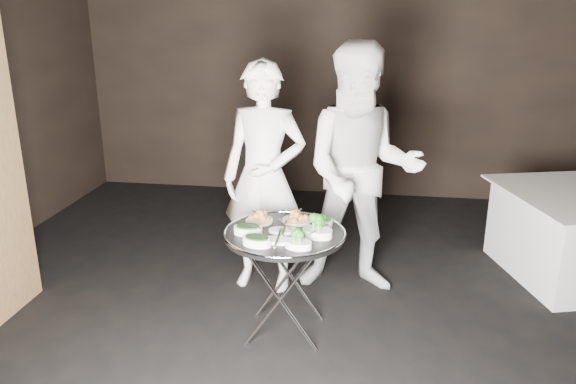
# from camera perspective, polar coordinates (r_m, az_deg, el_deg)

# --- Properties ---
(floor) EXTENTS (6.00, 7.00, 0.05)m
(floor) POSITION_cam_1_polar(r_m,az_deg,el_deg) (3.57, 2.43, -18.06)
(floor) COLOR black
(floor) RESTS_ON ground
(wall_back) EXTENTS (6.00, 0.05, 3.00)m
(wall_back) POSITION_cam_1_polar(r_m,az_deg,el_deg) (6.42, 6.14, 12.83)
(wall_back) COLOR black
(wall_back) RESTS_ON floor
(tray_stand) EXTENTS (0.48, 0.41, 0.71)m
(tray_stand) POSITION_cam_1_polar(r_m,az_deg,el_deg) (3.71, -0.35, -8.85)
(tray_stand) COLOR silver
(tray_stand) RESTS_ON floor
(serving_tray) EXTENTS (0.78, 0.78, 0.04)m
(serving_tray) POSITION_cam_1_polar(r_m,az_deg,el_deg) (3.58, -0.36, -4.26)
(serving_tray) COLOR black
(serving_tray) RESTS_ON tray_stand
(potato_plate_a) EXTENTS (0.19, 0.19, 0.07)m
(potato_plate_a) POSITION_cam_1_polar(r_m,az_deg,el_deg) (3.73, -2.94, -2.65)
(potato_plate_a) COLOR beige
(potato_plate_a) RESTS_ON serving_tray
(potato_plate_b) EXTENTS (0.19, 0.19, 0.07)m
(potato_plate_b) POSITION_cam_1_polar(r_m,az_deg,el_deg) (3.74, 0.91, -2.57)
(potato_plate_b) COLOR beige
(potato_plate_b) RESTS_ON serving_tray
(greens_bowl) EXTENTS (0.12, 0.12, 0.07)m
(greens_bowl) POSITION_cam_1_polar(r_m,az_deg,el_deg) (3.66, 3.63, -3.06)
(greens_bowl) COLOR white
(greens_bowl) RESTS_ON serving_tray
(asparagus_plate_a) EXTENTS (0.20, 0.12, 0.04)m
(asparagus_plate_a) POSITION_cam_1_polar(r_m,az_deg,el_deg) (3.57, -0.40, -3.84)
(asparagus_plate_a) COLOR white
(asparagus_plate_a) RESTS_ON serving_tray
(asparagus_plate_b) EXTENTS (0.20, 0.12, 0.04)m
(asparagus_plate_b) POSITION_cam_1_polar(r_m,az_deg,el_deg) (3.42, -1.04, -4.83)
(asparagus_plate_b) COLOR white
(asparagus_plate_b) RESTS_ON serving_tray
(spinach_bowl_a) EXTENTS (0.18, 0.12, 0.08)m
(spinach_bowl_a) POSITION_cam_1_polar(r_m,az_deg,el_deg) (3.55, -4.07, -3.74)
(spinach_bowl_a) COLOR white
(spinach_bowl_a) RESTS_ON serving_tray
(spinach_bowl_b) EXTENTS (0.21, 0.16, 0.08)m
(spinach_bowl_b) POSITION_cam_1_polar(r_m,az_deg,el_deg) (3.38, -3.19, -4.87)
(spinach_bowl_b) COLOR white
(spinach_bowl_b) RESTS_ON serving_tray
(broccoli_bowl_a) EXTENTS (0.23, 0.20, 0.08)m
(broccoli_bowl_a) POSITION_cam_1_polar(r_m,az_deg,el_deg) (3.50, 3.00, -3.96)
(broccoli_bowl_a) COLOR white
(broccoli_bowl_a) RESTS_ON serving_tray
(broccoli_bowl_b) EXTENTS (0.19, 0.16, 0.07)m
(broccoli_bowl_b) POSITION_cam_1_polar(r_m,az_deg,el_deg) (3.34, 1.05, -5.16)
(broccoli_bowl_b) COLOR white
(broccoli_bowl_b) RESTS_ON serving_tray
(serving_utensils) EXTENTS (0.59, 0.45, 0.01)m
(serving_utensils) POSITION_cam_1_polar(r_m,az_deg,el_deg) (3.61, 0.07, -2.95)
(serving_utensils) COLOR silver
(serving_utensils) RESTS_ON serving_tray
(waiter_left) EXTENTS (0.68, 0.49, 1.75)m
(waiter_left) POSITION_cam_1_polar(r_m,az_deg,el_deg) (4.20, -2.45, 1.40)
(waiter_left) COLOR white
(waiter_left) RESTS_ON floor
(waiter_right) EXTENTS (0.96, 0.77, 1.88)m
(waiter_right) POSITION_cam_1_polar(r_m,az_deg,el_deg) (4.16, 7.48, 2.06)
(waiter_right) COLOR white
(waiter_right) RESTS_ON floor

